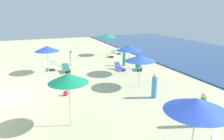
{
  "coord_description": "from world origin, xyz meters",
  "views": [
    {
      "loc": [
        14.94,
        1.13,
        5.51
      ],
      "look_at": [
        0.13,
        7.11,
        1.07
      ],
      "focal_mm": 34.46,
      "sensor_mm": 36.0,
      "label": 1
    }
  ],
  "objects": [
    {
      "name": "lounge_chair_4_1",
      "position": [
        -2.55,
        10.95,
        0.26
      ],
      "size": [
        1.4,
        1.0,
        0.7
      ],
      "rotation": [
        0.0,
        0.0,
        1.18
      ],
      "color": "silver",
      "rests_on": "ground_plane"
    },
    {
      "name": "umbrella_1",
      "position": [
        1.67,
        8.67,
        2.2
      ],
      "size": [
        2.26,
        2.26,
        2.42
      ],
      "color": "silver",
      "rests_on": "ground_plane"
    },
    {
      "name": "beach_ball_0",
      "position": [
        1.31,
        3.3,
        0.18
      ],
      "size": [
        0.36,
        0.36,
        0.36
      ],
      "primitive_type": "sphere",
      "color": "red",
      "rests_on": "ground_plane"
    },
    {
      "name": "lounge_chair_2_0",
      "position": [
        -5.77,
        3.37,
        0.27
      ],
      "size": [
        1.4,
        0.99,
        0.75
      ],
      "rotation": [
        0.0,
        0.0,
        1.26
      ],
      "color": "silver",
      "rests_on": "ground_plane"
    },
    {
      "name": "lounge_chair_2_1",
      "position": [
        -4.43,
        4.38,
        0.28
      ],
      "size": [
        1.26,
        0.67,
        0.7
      ],
      "rotation": [
        0.0,
        0.0,
        1.58
      ],
      "color": "silver",
      "rests_on": "ground_plane"
    },
    {
      "name": "beachgoer_3",
      "position": [
        7.79,
        8.73,
        0.85
      ],
      "size": [
        0.33,
        0.33,
        1.74
      ],
      "rotation": [
        0.0,
        0.0,
        6.13
      ],
      "color": "#4BB34F",
      "rests_on": "ground_plane"
    },
    {
      "name": "beachgoer_0",
      "position": [
        3.83,
        8.57,
        0.76
      ],
      "size": [
        0.36,
        0.36,
        1.62
      ],
      "rotation": [
        0.0,
        0.0,
        0.04
      ],
      "color": "#4490CC",
      "rests_on": "ground_plane"
    },
    {
      "name": "ground_plane",
      "position": [
        0.0,
        0.0,
        0.0
      ],
      "size": [
        60.0,
        60.0,
        0.0
      ],
      "primitive_type": "plane",
      "color": "beige"
    },
    {
      "name": "umbrella_4",
      "position": [
        -1.73,
        9.51,
        2.33
      ],
      "size": [
        2.3,
        2.3,
        2.54
      ],
      "color": "silver",
      "rests_on": "ground_plane"
    },
    {
      "name": "umbrella_0",
      "position": [
        -10.31,
        10.76,
        2.48
      ],
      "size": [
        2.14,
        2.14,
        2.72
      ],
      "color": "silver",
      "rests_on": "ground_plane"
    },
    {
      "name": "umbrella_5",
      "position": [
        5.33,
        2.81,
        2.47
      ],
      "size": [
        1.9,
        1.9,
        2.7
      ],
      "color": "silver",
      "rests_on": "ground_plane"
    },
    {
      "name": "beachgoer_2",
      "position": [
        -6.48,
        5.28,
        0.76
      ],
      "size": [
        0.37,
        0.37,
        1.6
      ],
      "rotation": [
        0.0,
        0.0,
        3.34
      ],
      "color": "white",
      "rests_on": "ground_plane"
    },
    {
      "name": "beachgoer_1",
      "position": [
        -4.6,
        10.36,
        0.78
      ],
      "size": [
        0.33,
        0.33,
        1.66
      ],
      "rotation": [
        0.0,
        0.0,
        6.23
      ],
      "color": "green",
      "rests_on": "ground_plane"
    },
    {
      "name": "lounge_chair_0_1",
      "position": [
        -9.06,
        10.93,
        0.28
      ],
      "size": [
        1.5,
        1.33,
        0.77
      ],
      "rotation": [
        0.0,
        0.0,
        0.94
      ],
      "color": "silver",
      "rests_on": "ground_plane"
    },
    {
      "name": "lounge_chair_0_0",
      "position": [
        -10.56,
        12.33,
        0.26
      ],
      "size": [
        1.38,
        0.95,
        0.68
      ],
      "rotation": [
        0.0,
        0.0,
        1.24
      ],
      "color": "silver",
      "rests_on": "ground_plane"
    },
    {
      "name": "lounge_chair_4_0",
      "position": [
        -3.17,
        9.26,
        0.24
      ],
      "size": [
        1.42,
        0.76,
        0.7
      ],
      "rotation": [
        0.0,
        0.0,
        1.73
      ],
      "color": "silver",
      "rests_on": "ground_plane"
    },
    {
      "name": "umbrella_3",
      "position": [
        9.45,
        6.65,
        2.21
      ],
      "size": [
        2.37,
        2.37,
        2.47
      ],
      "color": "silver",
      "rests_on": "ground_plane"
    },
    {
      "name": "umbrella_2",
      "position": [
        -4.8,
        2.85,
        2.22
      ],
      "size": [
        2.16,
        2.16,
        2.46
      ],
      "color": "silver",
      "rests_on": "ground_plane"
    }
  ]
}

